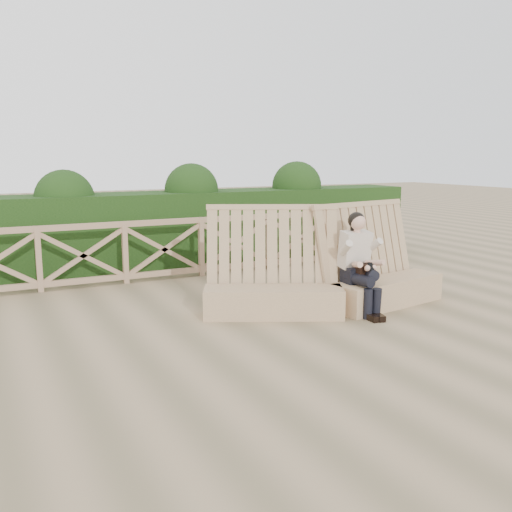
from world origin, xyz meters
name	(u,v)px	position (x,y,z in m)	size (l,w,h in m)	color
ground	(250,331)	(0.00, 0.00, 0.00)	(60.00, 60.00, 0.00)	#716247
bench	(330,283)	(1.53, 0.43, 0.39)	(3.80, 1.54, 1.55)	#947B55
woman	(359,260)	(1.82, 0.15, 0.75)	(0.44, 0.91, 1.44)	black
guardrail	(164,249)	(0.00, 3.50, 0.55)	(10.10, 0.09, 1.10)	#997659
hedge	(145,231)	(0.00, 4.70, 0.75)	(12.00, 1.20, 1.50)	black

